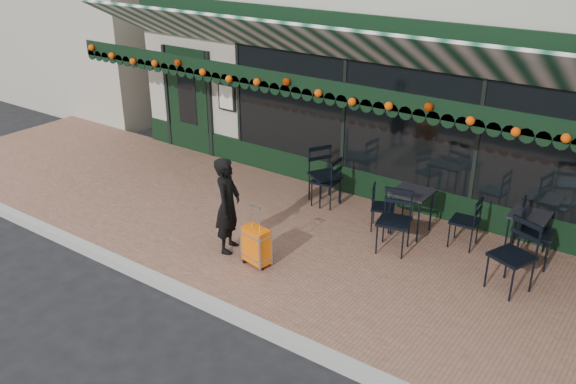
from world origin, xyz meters
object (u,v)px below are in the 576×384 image
Objects in this scene: suitcase at (256,246)px; chair_b_right at (383,208)px; chair_a_front at (512,257)px; chair_a_left at (465,221)px; cafe_table_a at (529,218)px; chair_b_front at (394,222)px; chair_b_left at (326,181)px; cafe_table_b at (412,195)px; woman at (228,205)px; chair_a_right at (535,233)px; chair_solo at (325,176)px.

chair_b_right is at bearing 75.44° from suitcase.
suitcase is 3.50m from chair_a_front.
chair_a_left is 1.09× the size of chair_b_right.
chair_b_front is at bearing -147.71° from cafe_table_a.
cafe_table_a is at bearing 88.60° from chair_b_left.
cafe_table_b is (-1.71, -0.35, 0.05)m from cafe_table_a.
woman is 4.47m from chair_a_right.
chair_a_right is (3.23, 2.37, 0.18)m from suitcase.
woman is 2.06× the size of cafe_table_b.
cafe_table_a is 1.12m from chair_a_front.
cafe_table_b is 0.71× the size of chair_a_front.
suitcase reaches higher than cafe_table_b.
woman is at bearing -14.62° from chair_b_left.
chair_solo reaches higher than chair_a_left.
chair_a_right is at bearing 12.64° from chair_b_front.
chair_a_right reaches higher than chair_b_front.
chair_b_left is at bearing -30.53° from woman.
cafe_table_a is 0.66× the size of chair_a_front.
chair_a_front is at bearing 70.38° from chair_b_left.
cafe_table_b is 0.51m from chair_b_right.
suitcase is 1.12× the size of chair_a_left.
chair_solo is (-3.58, 0.02, 0.01)m from chair_a_right.
cafe_table_a is at bearing 26.40° from chair_a_right.
woman reaches higher than chair_solo.
chair_a_front reaches higher than cafe_table_a.
chair_b_front is at bearing 57.58° from suitcase.
chair_a_right is (1.01, 0.08, 0.07)m from chair_a_left.
suitcase is 0.92× the size of chair_solo.
chair_b_right is (-2.21, 0.60, -0.12)m from chair_a_front.
cafe_table_a is 0.75× the size of chair_b_left.
cafe_table_b is at bearing 83.41° from chair_a_right.
chair_a_right is at bearing -104.53° from chair_b_right.
chair_b_right reaches higher than cafe_table_b.
cafe_table_a is at bearing 19.96° from chair_b_front.
chair_b_front is at bearing -162.13° from chair_b_right.
suitcase is 3.19m from chair_a_left.
chair_a_right is 0.97× the size of chair_a_front.
chair_a_front is at bearing -14.22° from chair_b_front.
chair_solo is (-1.72, 0.17, -0.15)m from cafe_table_b.
woman reaches higher than chair_b_right.
chair_a_right is at bearing 90.59° from chair_a_left.
chair_a_front is 1.05× the size of chair_b_front.
cafe_table_a is at bearing 116.70° from chair_a_front.
woman is 4.03m from chair_a_front.
woman is 1.55× the size of chair_b_front.
woman is at bearing -56.83° from chair_a_left.
woman is 1.68× the size of chair_b_left.
chair_b_left is (-3.51, -0.06, -0.04)m from chair_a_right.
woman is at bearing -157.71° from chair_solo.
chair_a_front is at bearing -127.34° from chair_b_right.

